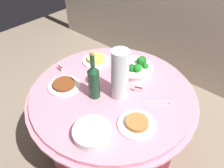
# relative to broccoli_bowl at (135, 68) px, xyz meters

# --- Properties ---
(ground_plane) EXTENTS (6.00, 6.00, 0.00)m
(ground_plane) POSITION_rel_broccoli_bowl_xyz_m (-0.00, -0.26, -0.78)
(ground_plane) COLOR gray
(buffet_table) EXTENTS (1.16, 1.16, 0.74)m
(buffet_table) POSITION_rel_broccoli_bowl_xyz_m (-0.00, -0.26, -0.41)
(buffet_table) COLOR maroon
(buffet_table) RESTS_ON ground_plane
(broccoli_bowl) EXTENTS (0.28, 0.28, 0.11)m
(broccoli_bowl) POSITION_rel_broccoli_bowl_xyz_m (0.00, 0.00, 0.00)
(broccoli_bowl) COLOR white
(broccoli_bowl) RESTS_ON buffet_table
(plate_stack) EXTENTS (0.21, 0.21, 0.05)m
(plate_stack) POSITION_rel_broccoli_bowl_xyz_m (0.16, -0.61, -0.02)
(plate_stack) COLOR white
(plate_stack) RESTS_ON buffet_table
(wine_bottle) EXTENTS (0.07, 0.07, 0.34)m
(wine_bottle) POSITION_rel_broccoli_bowl_xyz_m (-0.05, -0.37, 0.09)
(wine_bottle) COLOR #183E26
(wine_bottle) RESTS_ON buffet_table
(decorative_fruit_vase) EXTENTS (0.11, 0.11, 0.34)m
(decorative_fruit_vase) POSITION_rel_broccoli_bowl_xyz_m (0.07, -0.27, 0.11)
(decorative_fruit_vase) COLOR silver
(decorative_fruit_vase) RESTS_ON buffet_table
(serving_tongs) EXTENTS (0.15, 0.14, 0.01)m
(serving_tongs) POSITION_rel_broccoli_bowl_xyz_m (0.31, -0.17, -0.04)
(serving_tongs) COLOR silver
(serving_tongs) RESTS_ON buffet_table
(food_plate_stir_fry) EXTENTS (0.22, 0.22, 0.03)m
(food_plate_stir_fry) POSITION_rel_broccoli_bowl_xyz_m (-0.27, -0.45, -0.03)
(food_plate_stir_fry) COLOR white
(food_plate_stir_fry) RESTS_ON buffet_table
(food_plate_fried_egg) EXTENTS (0.22, 0.22, 0.04)m
(food_plate_fried_egg) POSITION_rel_broccoli_bowl_xyz_m (-0.32, -0.08, -0.03)
(food_plate_fried_egg) COLOR white
(food_plate_fried_egg) RESTS_ON buffet_table
(food_plate_peanuts) EXTENTS (0.22, 0.22, 0.04)m
(food_plate_peanuts) POSITION_rel_broccoli_bowl_xyz_m (0.30, -0.39, -0.03)
(food_plate_peanuts) COLOR white
(food_plate_peanuts) RESTS_ON buffet_table
(label_placard_front) EXTENTS (0.05, 0.03, 0.05)m
(label_placard_front) POSITION_rel_broccoli_bowl_xyz_m (0.15, -0.16, -0.01)
(label_placard_front) COLOR white
(label_placard_front) RESTS_ON buffet_table
(label_placard_mid) EXTENTS (0.05, 0.02, 0.05)m
(label_placard_mid) POSITION_rel_broccoli_bowl_xyz_m (-0.44, -0.35, -0.01)
(label_placard_mid) COLOR white
(label_placard_mid) RESTS_ON buffet_table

